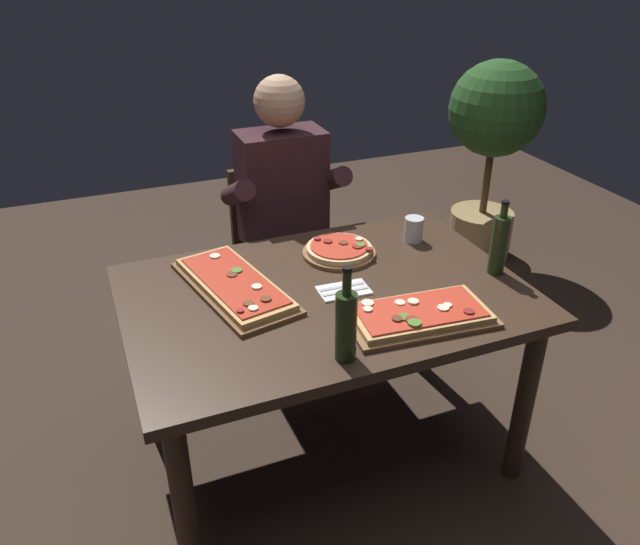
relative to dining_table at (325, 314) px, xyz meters
The scene contains 12 objects.
ground_plane 0.64m from the dining_table, ahead, with size 6.40×6.40×0.00m, color #38281E.
dining_table is the anchor object (origin of this frame).
pizza_rectangular_front 0.37m from the dining_table, 53.30° to the right, with size 0.50×0.29×0.05m.
pizza_rectangular_left 0.34m from the dining_table, 156.24° to the left, with size 0.36×0.61×0.05m.
pizza_round_far 0.31m from the dining_table, 56.56° to the left, with size 0.29×0.29×0.05m.
wine_bottle_dark 0.68m from the dining_table, ahead, with size 0.06×0.06×0.29m.
oil_bottle_amber 0.45m from the dining_table, 103.78° to the right, with size 0.06×0.06×0.31m.
tumbler_near_camera 0.56m from the dining_table, 26.37° to the left, with size 0.08×0.08×0.10m.
napkin_cutlery_set 0.12m from the dining_table, 22.86° to the right, with size 0.18×0.12×0.01m.
diner_chair 0.88m from the dining_table, 82.68° to the left, with size 0.44×0.44×0.87m.
seated_diner 0.75m from the dining_table, 81.50° to the left, with size 0.53×0.41×1.33m.
potted_plant_corner 2.00m from the dining_table, 37.79° to the left, with size 0.55×0.55×1.22m.
Camera 1 is at (-0.73, -1.75, 1.87)m, focal length 35.19 mm.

